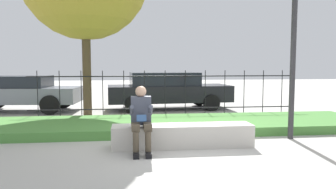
# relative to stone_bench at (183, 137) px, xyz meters

# --- Properties ---
(ground_plane) EXTENTS (60.00, 60.00, 0.00)m
(ground_plane) POSITION_rel_stone_bench_xyz_m (0.06, 0.00, -0.20)
(ground_plane) COLOR #B2AFA8
(stone_bench) EXTENTS (2.82, 0.56, 0.45)m
(stone_bench) POSITION_rel_stone_bench_xyz_m (0.00, 0.00, 0.00)
(stone_bench) COLOR beige
(stone_bench) RESTS_ON ground_plane
(person_seated_reader) EXTENTS (0.42, 0.73, 1.25)m
(person_seated_reader) POSITION_rel_stone_bench_xyz_m (-0.84, -0.31, 0.48)
(person_seated_reader) COLOR black
(person_seated_reader) RESTS_ON ground_plane
(grass_berm) EXTENTS (10.30, 2.38, 0.21)m
(grass_berm) POSITION_rel_stone_bench_xyz_m (0.06, 1.89, -0.09)
(grass_berm) COLOR #4C893D
(grass_berm) RESTS_ON ground_plane
(iron_fence) EXTENTS (8.30, 0.03, 1.48)m
(iron_fence) POSITION_rel_stone_bench_xyz_m (0.06, 3.70, 0.58)
(iron_fence) COLOR black
(iron_fence) RESTS_ON ground_plane
(car_parked_center) EXTENTS (4.62, 2.08, 1.38)m
(car_parked_center) POSITION_rel_stone_bench_xyz_m (0.38, 5.74, 0.53)
(car_parked_center) COLOR black
(car_parked_center) RESTS_ON ground_plane
(car_parked_left) EXTENTS (4.16, 2.07, 1.27)m
(car_parked_left) POSITION_rel_stone_bench_xyz_m (-4.90, 5.70, 0.49)
(car_parked_left) COLOR slate
(car_parked_left) RESTS_ON ground_plane
(street_lamp) EXTENTS (0.28, 0.28, 3.52)m
(street_lamp) POSITION_rel_stone_bench_xyz_m (2.52, 0.43, 2.00)
(street_lamp) COLOR #2D2D30
(street_lamp) RESTS_ON ground_plane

